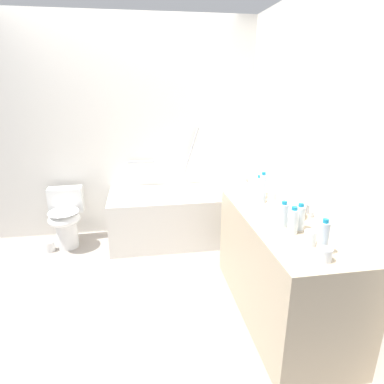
% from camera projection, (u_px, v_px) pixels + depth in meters
% --- Properties ---
extents(ground_plane, '(3.97, 3.97, 0.00)m').
position_uv_depth(ground_plane, '(132.00, 286.00, 2.94)').
color(ground_plane, '#9E9389').
extents(wall_back_tiled, '(3.37, 0.10, 2.48)m').
position_uv_depth(wall_back_tiled, '(128.00, 130.00, 3.75)').
color(wall_back_tiled, silver).
rests_on(wall_back_tiled, ground_plane).
extents(wall_right_mirror, '(0.10, 2.87, 2.48)m').
position_uv_depth(wall_right_mirror, '(304.00, 147.00, 2.78)').
color(wall_right_mirror, silver).
rests_on(wall_right_mirror, ground_plane).
extents(bathtub, '(1.69, 0.71, 1.27)m').
position_uv_depth(bathtub, '(184.00, 214.00, 3.76)').
color(bathtub, silver).
rests_on(bathtub, ground_plane).
extents(toilet, '(0.38, 0.51, 0.66)m').
position_uv_depth(toilet, '(66.00, 217.00, 3.59)').
color(toilet, white).
rests_on(toilet, ground_plane).
extents(vanity_counter, '(0.62, 1.45, 0.82)m').
position_uv_depth(vanity_counter, '(282.00, 267.00, 2.49)').
color(vanity_counter, tan).
rests_on(vanity_counter, ground_plane).
extents(sink_basin, '(0.30, 0.30, 0.06)m').
position_uv_depth(sink_basin, '(284.00, 211.00, 2.41)').
color(sink_basin, white).
rests_on(sink_basin, vanity_counter).
extents(sink_faucet, '(0.10, 0.15, 0.08)m').
position_uv_depth(sink_faucet, '(307.00, 210.00, 2.44)').
color(sink_faucet, '#B3B3B8').
rests_on(sink_faucet, vanity_counter).
extents(water_bottle_0, '(0.06, 0.06, 0.22)m').
position_uv_depth(water_bottle_0, '(323.00, 238.00, 1.85)').
color(water_bottle_0, silver).
rests_on(water_bottle_0, vanity_counter).
extents(water_bottle_1, '(0.07, 0.07, 0.19)m').
position_uv_depth(water_bottle_1, '(293.00, 221.00, 2.11)').
color(water_bottle_1, silver).
rests_on(water_bottle_1, vanity_counter).
extents(water_bottle_2, '(0.07, 0.07, 0.21)m').
position_uv_depth(water_bottle_2, '(259.00, 188.00, 2.74)').
color(water_bottle_2, silver).
rests_on(water_bottle_2, vanity_counter).
extents(water_bottle_3, '(0.07, 0.07, 0.18)m').
position_uv_depth(water_bottle_3, '(283.00, 215.00, 2.21)').
color(water_bottle_3, silver).
rests_on(water_bottle_3, vanity_counter).
extents(water_bottle_4, '(0.07, 0.07, 0.19)m').
position_uv_depth(water_bottle_4, '(300.00, 217.00, 2.16)').
color(water_bottle_4, silver).
rests_on(water_bottle_4, vanity_counter).
extents(water_bottle_5, '(0.06, 0.06, 0.26)m').
position_uv_depth(water_bottle_5, '(263.00, 188.00, 2.64)').
color(water_bottle_5, silver).
rests_on(water_bottle_5, vanity_counter).
extents(drinking_glass_0, '(0.07, 0.07, 0.10)m').
position_uv_depth(drinking_glass_0, '(272.00, 198.00, 2.63)').
color(drinking_glass_0, white).
rests_on(drinking_glass_0, vanity_counter).
extents(drinking_glass_1, '(0.07, 0.07, 0.09)m').
position_uv_depth(drinking_glass_1, '(310.00, 238.00, 1.96)').
color(drinking_glass_1, white).
rests_on(drinking_glass_1, vanity_counter).
extents(drinking_glass_2, '(0.07, 0.07, 0.10)m').
position_uv_depth(drinking_glass_2, '(260.00, 189.00, 2.86)').
color(drinking_glass_2, white).
rests_on(drinking_glass_2, vanity_counter).
extents(drinking_glass_3, '(0.08, 0.08, 0.08)m').
position_uv_depth(drinking_glass_3, '(325.00, 255.00, 1.79)').
color(drinking_glass_3, white).
rests_on(drinking_glass_3, vanity_counter).
extents(toilet_paper_roll, '(0.11, 0.11, 0.12)m').
position_uv_depth(toilet_paper_roll, '(49.00, 246.00, 3.55)').
color(toilet_paper_roll, white).
rests_on(toilet_paper_roll, ground_plane).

